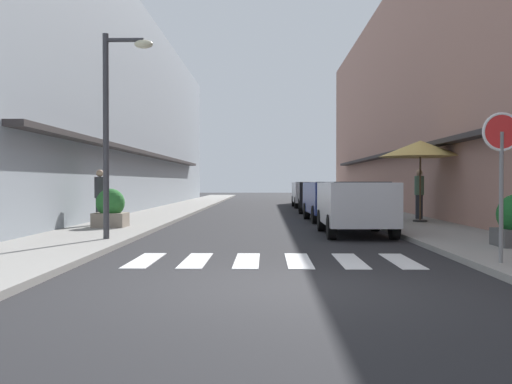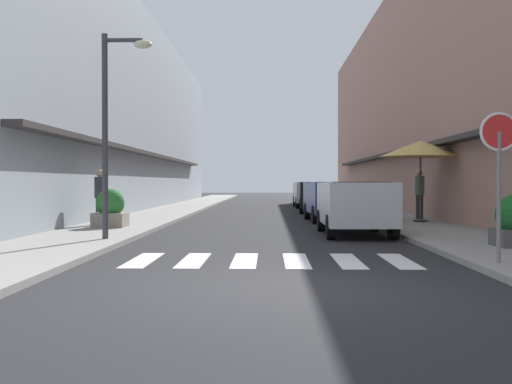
% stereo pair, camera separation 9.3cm
% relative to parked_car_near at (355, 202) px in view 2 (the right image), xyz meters
% --- Properties ---
extents(ground_plane, '(111.23, 111.23, 0.00)m').
position_rel_parked_car_near_xyz_m(ground_plane, '(-2.32, 11.90, -0.92)').
color(ground_plane, '#232326').
extents(sidewalk_left, '(2.68, 70.78, 0.12)m').
position_rel_parked_car_near_xyz_m(sidewalk_left, '(-7.04, 11.90, -0.86)').
color(sidewalk_left, gray).
rests_on(sidewalk_left, ground_plane).
extents(sidewalk_right, '(2.68, 70.78, 0.12)m').
position_rel_parked_car_near_xyz_m(sidewalk_right, '(2.39, 11.90, -0.86)').
color(sidewalk_right, gray).
rests_on(sidewalk_right, ground_plane).
extents(building_row_left, '(5.50, 47.50, 10.00)m').
position_rel_parked_car_near_xyz_m(building_row_left, '(-10.87, 13.43, 4.08)').
color(building_row_left, '#939EA8').
rests_on(building_row_left, ground_plane).
extents(building_row_right, '(5.50, 47.50, 11.16)m').
position_rel_parked_car_near_xyz_m(building_row_right, '(6.23, 13.43, 4.66)').
color(building_row_right, '#A87A6B').
rests_on(building_row_right, ground_plane).
extents(crosswalk, '(5.20, 2.20, 0.01)m').
position_rel_parked_car_near_xyz_m(crosswalk, '(-2.32, -5.51, -0.91)').
color(crosswalk, silver).
rests_on(crosswalk, ground_plane).
extents(parked_car_near, '(1.82, 4.04, 1.47)m').
position_rel_parked_car_near_xyz_m(parked_car_near, '(0.00, 0.00, 0.00)').
color(parked_car_near, silver).
rests_on(parked_car_near, ground_plane).
extents(parked_car_mid, '(1.95, 4.28, 1.47)m').
position_rel_parked_car_near_xyz_m(parked_car_mid, '(0.00, 5.93, 0.00)').
color(parked_car_mid, navy).
rests_on(parked_car_mid, ground_plane).
extents(parked_car_far, '(1.96, 4.20, 1.47)m').
position_rel_parked_car_near_xyz_m(parked_car_far, '(0.00, 12.35, 0.00)').
color(parked_car_far, black).
rests_on(parked_car_far, ground_plane).
extents(parked_car_distant, '(1.84, 4.40, 1.47)m').
position_rel_parked_car_near_xyz_m(parked_car_distant, '(0.00, 18.25, 0.00)').
color(parked_car_distant, silver).
rests_on(parked_car_distant, ground_plane).
extents(round_street_sign, '(0.65, 0.07, 2.50)m').
position_rel_parked_car_near_xyz_m(round_street_sign, '(1.46, -6.59, 1.11)').
color(round_street_sign, slate).
rests_on(round_street_sign, sidewalk_right).
extents(street_lamp, '(1.19, 0.28, 4.84)m').
position_rel_parked_car_near_xyz_m(street_lamp, '(-6.03, -2.43, 2.19)').
color(street_lamp, '#38383D').
rests_on(street_lamp, sidewalk_left).
extents(cafe_umbrella, '(2.79, 2.79, 2.75)m').
position_rel_parked_car_near_xyz_m(cafe_umbrella, '(2.76, 3.89, 1.66)').
color(cafe_umbrella, '#262626').
rests_on(cafe_umbrella, sidewalk_right).
extents(planter_midblock, '(0.94, 0.94, 1.15)m').
position_rel_parked_car_near_xyz_m(planter_midblock, '(-7.11, 1.36, -0.27)').
color(planter_midblock, gray).
rests_on(planter_midblock, sidewalk_left).
extents(pedestrian_walking_near, '(0.34, 0.34, 1.80)m').
position_rel_parked_car_near_xyz_m(pedestrian_walking_near, '(3.12, 5.46, 0.16)').
color(pedestrian_walking_near, '#282B33').
rests_on(pedestrian_walking_near, sidewalk_right).
extents(pedestrian_walking_far, '(0.34, 0.34, 1.73)m').
position_rel_parked_car_near_xyz_m(pedestrian_walking_far, '(-7.68, 2.30, 0.11)').
color(pedestrian_walking_far, '#282B33').
rests_on(pedestrian_walking_far, sidewalk_left).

